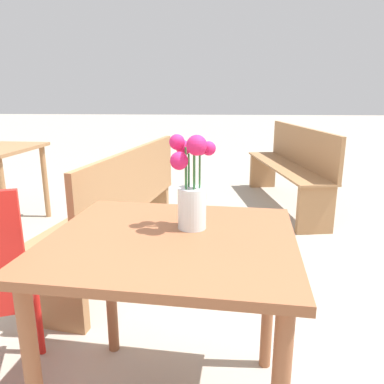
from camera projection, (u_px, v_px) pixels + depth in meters
The scene contains 4 objects.
table_front at pixel (172, 267), 1.30m from camera, with size 0.90×0.82×0.73m.
flower_vase at pixel (191, 190), 1.31m from camera, with size 0.16×0.15×0.34m.
bench_near at pixel (123, 207), 2.51m from camera, with size 0.62×1.58×0.85m.
bench_middle at pixel (292, 163), 3.98m from camera, with size 0.63×1.84×0.85m.
Camera 1 is at (0.14, -1.18, 1.20)m, focal length 35.00 mm.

